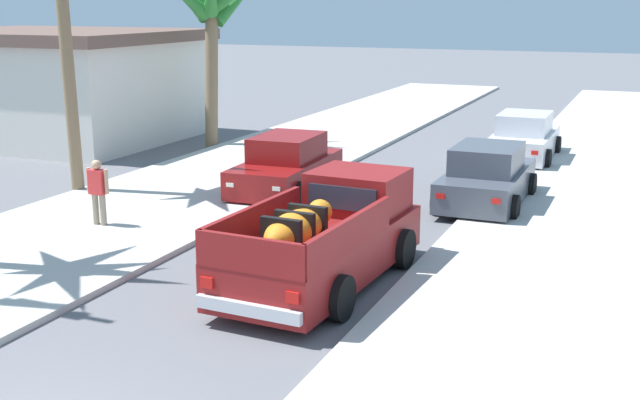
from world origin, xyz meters
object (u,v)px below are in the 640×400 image
Objects in this scene: pickup_truck at (326,239)px; roadside_house at (52,84)px; car_left_near at (487,178)px; palm_tree_left_fore at (209,8)px; pedestrian at (98,190)px; car_left_mid at (286,166)px; car_right_near at (524,138)px.

pickup_truck is 18.93m from roadside_house.
car_left_near is 17.50m from roadside_house.
roadside_house is (-15.43, 10.90, 1.19)m from pickup_truck.
palm_tree_left_fore reaches higher than car_left_near.
palm_tree_left_fore is 0.61× the size of roadside_house.
pedestrian reaches higher than car_left_near.
car_left_mid is at bearing 64.85° from pedestrian.
palm_tree_left_fore is (-10.50, -1.57, 4.03)m from car_right_near.
pickup_truck is 6.95m from car_left_near.
pedestrian is at bearing -73.35° from palm_tree_left_fore.
car_left_mid is at bearing 120.82° from pickup_truck.
car_right_near is 2.68× the size of pedestrian.
palm_tree_left_fore reaches higher than roadside_house.
roadside_house reaches higher than car_left_near.
car_left_near is at bearing -24.34° from palm_tree_left_fore.
palm_tree_left_fore is at bearing 134.88° from car_left_mid.
car_left_near is 5.24m from car_left_mid.
car_left_mid is 8.65m from palm_tree_left_fore.
pedestrian is (-7.51, -5.54, 0.20)m from car_left_near.
roadside_house is (-11.76, 4.74, 1.29)m from car_left_mid.
car_right_near is 11.36m from palm_tree_left_fore.
pickup_truck reaches higher than car_left_near.
palm_tree_left_fore reaches higher than pickup_truck.
pickup_truck is at bearing -96.23° from car_right_near.
pickup_truck is 7.17m from car_left_mid.
roadside_house is (-16.96, 4.12, 1.29)m from car_left_near.
palm_tree_left_fore reaches higher than pedestrian.
roadside_house is 6.15× the size of pedestrian.
palm_tree_left_fore is at bearing 6.06° from roadside_house.
pedestrian is (-7.41, -11.91, 0.20)m from car_right_near.
car_right_near is at bearing 83.77° from pickup_truck.
car_left_near is 1.00× the size of car_right_near.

